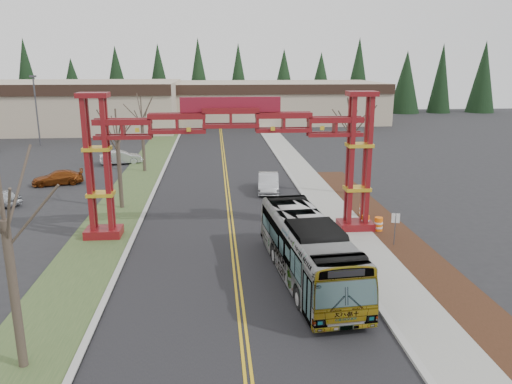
{
  "coord_description": "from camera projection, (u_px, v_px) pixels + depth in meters",
  "views": [
    {
      "loc": [
        -1.0,
        -12.11,
        10.65
      ],
      "look_at": [
        1.12,
        13.08,
        4.01
      ],
      "focal_mm": 35.0,
      "sensor_mm": 36.0,
      "label": 1
    }
  ],
  "objects": [
    {
      "name": "road",
      "position": [
        229.0,
        203.0,
        38.55
      ],
      "size": [
        12.0,
        110.0,
        0.02
      ],
      "primitive_type": "cube",
      "color": "black",
      "rests_on": "ground"
    },
    {
      "name": "lane_line_left",
      "position": [
        227.0,
        203.0,
        38.54
      ],
      "size": [
        0.12,
        100.0,
        0.01
      ],
      "primitive_type": "cube",
      "color": "gold",
      "rests_on": "road"
    },
    {
      "name": "lane_line_right",
      "position": [
        230.0,
        203.0,
        38.56
      ],
      "size": [
        0.12,
        100.0,
        0.01
      ],
      "primitive_type": "cube",
      "color": "gold",
      "rests_on": "road"
    },
    {
      "name": "curb_right",
      "position": [
        307.0,
        201.0,
        39.03
      ],
      "size": [
        0.3,
        110.0,
        0.15
      ],
      "primitive_type": "cube",
      "color": "#A8A8A3",
      "rests_on": "ground"
    },
    {
      "name": "sidewalk_right",
      "position": [
        325.0,
        200.0,
        39.15
      ],
      "size": [
        2.6,
        110.0,
        0.14
      ],
      "primitive_type": "cube",
      "color": "gray",
      "rests_on": "ground"
    },
    {
      "name": "landscape_strip",
      "position": [
        442.0,
        280.0,
        24.91
      ],
      "size": [
        2.6,
        50.0,
        0.12
      ],
      "primitive_type": "cube",
      "color": "black",
      "rests_on": "ground"
    },
    {
      "name": "grass_median",
      "position": [
        124.0,
        205.0,
        37.9
      ],
      "size": [
        4.0,
        110.0,
        0.08
      ],
      "primitive_type": "cube",
      "color": "#324D26",
      "rests_on": "ground"
    },
    {
      "name": "curb_left",
      "position": [
        148.0,
        204.0,
        38.04
      ],
      "size": [
        0.3,
        110.0,
        0.15
      ],
      "primitive_type": "cube",
      "color": "#A8A8A3",
      "rests_on": "ground"
    },
    {
      "name": "gateway_arch",
      "position": [
        231.0,
        141.0,
        30.29
      ],
      "size": [
        18.2,
        1.6,
        8.9
      ],
      "color": "maroon",
      "rests_on": "ground"
    },
    {
      "name": "retail_building_west",
      "position": [
        34.0,
        105.0,
        80.43
      ],
      "size": [
        46.0,
        22.3,
        7.5
      ],
      "color": "#B8A48D",
      "rests_on": "ground"
    },
    {
      "name": "retail_building_east",
      "position": [
        274.0,
        101.0,
        91.44
      ],
      "size": [
        38.0,
        20.3,
        7.0
      ],
      "color": "#B8A48D",
      "rests_on": "ground"
    },
    {
      "name": "conifer_treeline",
      "position": [
        219.0,
        82.0,
        101.5
      ],
      "size": [
        116.1,
        5.6,
        13.0
      ],
      "color": "black",
      "rests_on": "ground"
    },
    {
      "name": "transit_bus",
      "position": [
        308.0,
        249.0,
        24.79
      ],
      "size": [
        3.67,
        11.56,
        3.17
      ],
      "primitive_type": "imported",
      "rotation": [
        0.0,
        0.0,
        0.09
      ],
      "color": "#B5B7BD",
      "rests_on": "ground"
    },
    {
      "name": "silver_sedan",
      "position": [
        268.0,
        183.0,
        41.85
      ],
      "size": [
        2.1,
        4.87,
        1.56
      ],
      "primitive_type": "imported",
      "rotation": [
        0.0,
        0.0,
        -0.1
      ],
      "color": "#A5A8AD",
      "rests_on": "ground"
    },
    {
      "name": "parked_car_mid_a",
      "position": [
        58.0,
        178.0,
        44.28
      ],
      "size": [
        4.65,
        2.81,
        1.26
      ],
      "primitive_type": "imported",
      "rotation": [
        0.0,
        0.0,
        4.97
      ],
      "color": "brown",
      "rests_on": "ground"
    },
    {
      "name": "parked_car_far_a",
      "position": [
        121.0,
        157.0,
        53.17
      ],
      "size": [
        4.58,
        2.52,
        1.43
      ],
      "primitive_type": "imported",
      "rotation": [
        0.0,
        0.0,
        1.81
      ],
      "color": "#B1B4B9",
      "rests_on": "ground"
    },
    {
      "name": "bare_tree_median_near",
      "position": [
        4.0,
        221.0,
        16.51
      ],
      "size": [
        3.24,
        3.24,
        7.69
      ],
      "color": "#382D26",
      "rests_on": "ground"
    },
    {
      "name": "bare_tree_median_mid",
      "position": [
        117.0,
        137.0,
        35.94
      ],
      "size": [
        3.08,
        3.08,
        7.39
      ],
      "color": "#382D26",
      "rests_on": "ground"
    },
    {
      "name": "bare_tree_median_far",
      "position": [
        142.0,
        118.0,
        48.39
      ],
      "size": [
        3.08,
        3.08,
        7.39
      ],
      "color": "#382D26",
      "rests_on": "ground"
    },
    {
      "name": "bare_tree_right_far",
      "position": [
        353.0,
        124.0,
        39.66
      ],
      "size": [
        3.49,
        3.49,
        8.16
      ],
      "color": "#382D26",
      "rests_on": "ground"
    },
    {
      "name": "light_pole_far",
      "position": [
        36.0,
        106.0,
        63.36
      ],
      "size": [
        0.78,
        0.39,
        8.95
      ],
      "color": "#3F3F44",
      "rests_on": "ground"
    },
    {
      "name": "street_sign",
      "position": [
        395.0,
        223.0,
        29.19
      ],
      "size": [
        0.46,
        0.16,
        2.05
      ],
      "color": "#3F3F44",
      "rests_on": "ground"
    },
    {
      "name": "barrel_south",
      "position": [
        378.0,
        225.0,
        31.93
      ],
      "size": [
        0.54,
        0.54,
        1.0
      ],
      "color": "orange",
      "rests_on": "ground"
    },
    {
      "name": "barrel_mid",
      "position": [
        365.0,
        222.0,
        32.49
      ],
      "size": [
        0.52,
        0.52,
        0.96
      ],
      "color": "orange",
      "rests_on": "ground"
    },
    {
      "name": "barrel_north",
      "position": [
        363.0,
        211.0,
        35.01
      ],
      "size": [
        0.52,
        0.52,
        0.97
      ],
      "color": "orange",
      "rests_on": "ground"
    }
  ]
}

